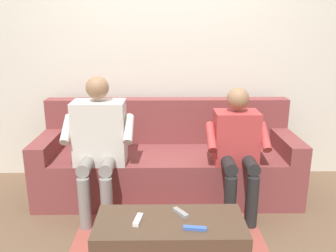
{
  "coord_description": "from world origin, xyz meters",
  "views": [
    {
      "loc": [
        0.04,
        3.05,
        1.6
      ],
      "look_at": [
        0.0,
        0.12,
        0.76
      ],
      "focal_mm": 37.27,
      "sensor_mm": 36.0,
      "label": 1
    }
  ],
  "objects_px": {
    "remote_gray": "(181,213)",
    "remote_blue": "(195,228)",
    "person_left_seated": "(237,144)",
    "person_right_seated": "(99,138)",
    "couch": "(168,163)",
    "remote_white": "(138,220)",
    "coffee_table": "(170,247)"
  },
  "relations": [
    {
      "from": "remote_gray",
      "to": "remote_blue",
      "type": "xyz_separation_m",
      "value": [
        -0.08,
        0.18,
        -0.0
      ]
    },
    {
      "from": "person_left_seated",
      "to": "person_right_seated",
      "type": "bearing_deg",
      "value": -0.74
    },
    {
      "from": "couch",
      "to": "remote_blue",
      "type": "bearing_deg",
      "value": 96.67
    },
    {
      "from": "person_right_seated",
      "to": "remote_gray",
      "type": "relative_size",
      "value": 8.95
    },
    {
      "from": "couch",
      "to": "remote_gray",
      "type": "distance_m",
      "value": 1.13
    },
    {
      "from": "remote_white",
      "to": "person_right_seated",
      "type": "bearing_deg",
      "value": -145.41
    },
    {
      "from": "remote_white",
      "to": "remote_gray",
      "type": "bearing_deg",
      "value": 116.56
    },
    {
      "from": "coffee_table",
      "to": "couch",
      "type": "bearing_deg",
      "value": -90.0
    },
    {
      "from": "person_left_seated",
      "to": "remote_white",
      "type": "relative_size",
      "value": 8.16
    },
    {
      "from": "person_right_seated",
      "to": "remote_white",
      "type": "height_order",
      "value": "person_right_seated"
    },
    {
      "from": "person_right_seated",
      "to": "person_left_seated",
      "type": "bearing_deg",
      "value": 179.26
    },
    {
      "from": "person_left_seated",
      "to": "person_right_seated",
      "type": "distance_m",
      "value": 1.18
    },
    {
      "from": "person_right_seated",
      "to": "remote_white",
      "type": "bearing_deg",
      "value": 114.49
    },
    {
      "from": "person_right_seated",
      "to": "remote_blue",
      "type": "bearing_deg",
      "value": 128.21
    },
    {
      "from": "couch",
      "to": "person_left_seated",
      "type": "relative_size",
      "value": 2.2
    },
    {
      "from": "remote_blue",
      "to": "person_left_seated",
      "type": "bearing_deg",
      "value": 72.83
    },
    {
      "from": "couch",
      "to": "coffee_table",
      "type": "bearing_deg",
      "value": 90.0
    },
    {
      "from": "person_right_seated",
      "to": "remote_gray",
      "type": "xyz_separation_m",
      "value": [
        -0.66,
        0.76,
        -0.28
      ]
    },
    {
      "from": "couch",
      "to": "person_right_seated",
      "type": "bearing_deg",
      "value": 31.48
    },
    {
      "from": "remote_white",
      "to": "remote_blue",
      "type": "bearing_deg",
      "value": 84.57
    },
    {
      "from": "couch",
      "to": "person_right_seated",
      "type": "relative_size",
      "value": 2.02
    },
    {
      "from": "remote_white",
      "to": "remote_blue",
      "type": "relative_size",
      "value": 0.94
    },
    {
      "from": "remote_blue",
      "to": "couch",
      "type": "bearing_deg",
      "value": 104.74
    },
    {
      "from": "person_right_seated",
      "to": "remote_blue",
      "type": "relative_size",
      "value": 8.36
    },
    {
      "from": "person_left_seated",
      "to": "remote_blue",
      "type": "height_order",
      "value": "person_left_seated"
    },
    {
      "from": "coffee_table",
      "to": "remote_gray",
      "type": "relative_size",
      "value": 7.23
    },
    {
      "from": "couch",
      "to": "remote_white",
      "type": "relative_size",
      "value": 17.95
    },
    {
      "from": "coffee_table",
      "to": "person_left_seated",
      "type": "height_order",
      "value": "person_left_seated"
    },
    {
      "from": "person_left_seated",
      "to": "remote_blue",
      "type": "relative_size",
      "value": 7.69
    },
    {
      "from": "person_right_seated",
      "to": "remote_white",
      "type": "relative_size",
      "value": 8.88
    },
    {
      "from": "remote_white",
      "to": "remote_blue",
      "type": "xyz_separation_m",
      "value": [
        -0.36,
        0.1,
        -0.0
      ]
    },
    {
      "from": "coffee_table",
      "to": "remote_white",
      "type": "relative_size",
      "value": 7.17
    }
  ]
}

